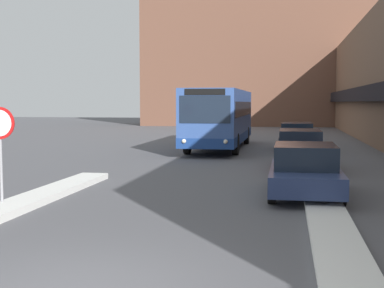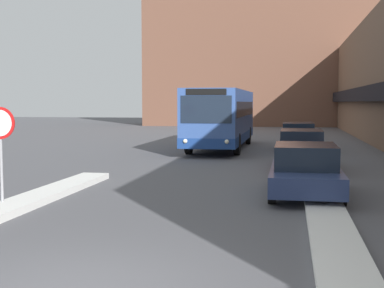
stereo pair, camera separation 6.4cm
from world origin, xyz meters
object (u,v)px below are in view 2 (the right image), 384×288
object	(u,v)px
parked_car_front	(305,170)
stop_sign	(0,135)
parked_car_back	(298,137)
city_bus	(222,117)
parked_car_middle	(301,149)

from	to	relation	value
parked_car_front	stop_sign	distance (m)	7.91
parked_car_back	city_bus	bearing A→B (deg)	172.90
parked_car_back	parked_car_middle	bearing A→B (deg)	-90.00
parked_car_front	parked_car_middle	bearing A→B (deg)	90.00
parked_car_middle	city_bus	bearing A→B (deg)	116.27
parked_car_front	parked_car_back	bearing A→B (deg)	90.00
parked_car_middle	stop_sign	world-z (taller)	stop_sign
parked_car_middle	parked_car_back	distance (m)	7.82
parked_car_back	stop_sign	xyz separation A→B (m)	(-7.13, -17.04, 1.03)
city_bus	parked_car_front	bearing A→B (deg)	-73.96
city_bus	parked_car_middle	size ratio (longest dim) A/B	2.37
city_bus	parked_car_front	size ratio (longest dim) A/B	2.58
city_bus	parked_car_back	distance (m)	4.26
city_bus	parked_car_back	xyz separation A→B (m)	(4.11, -0.51, -0.99)
city_bus	stop_sign	bearing A→B (deg)	-99.77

